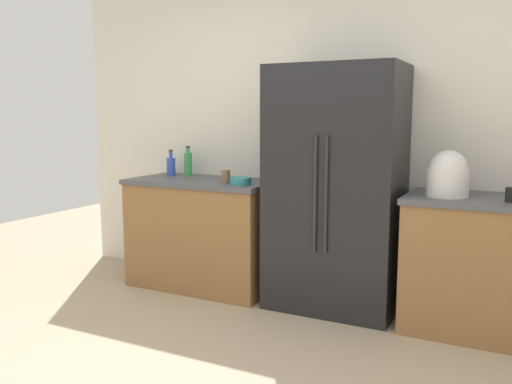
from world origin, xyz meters
name	(u,v)px	position (x,y,z in m)	size (l,w,h in m)	color
kitchen_back_panel	(327,130)	(0.00, 1.88, 1.33)	(4.83, 0.10, 2.66)	silver
counter_left	(204,233)	(-0.95, 1.50, 0.46)	(1.25, 0.67, 0.92)	olive
refrigerator	(335,189)	(0.21, 1.51, 0.91)	(0.96, 0.64, 1.82)	black
rice_cooker	(448,176)	(1.01, 1.43, 1.06)	(0.28, 0.28, 0.31)	silver
bottle_a	(171,166)	(-1.37, 1.62, 1.01)	(0.08, 0.08, 0.23)	blue
bottle_b	(188,163)	(-1.22, 1.68, 1.03)	(0.07, 0.07, 0.27)	green
cup_a	(226,176)	(-0.67, 1.39, 0.97)	(0.07, 0.07, 0.10)	brown
cup_b	(512,195)	(1.40, 1.37, 0.97)	(0.08, 0.08, 0.09)	black
bowl_a	(240,181)	(-0.51, 1.36, 0.95)	(0.17, 0.17, 0.05)	teal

